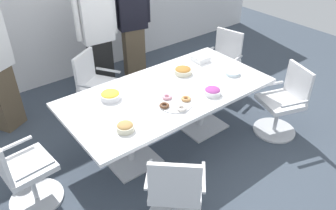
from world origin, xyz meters
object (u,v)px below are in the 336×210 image
(office_chair_4, at_px, (175,194))
(snack_bowl_chips_yellow, at_px, (110,95))
(person_standing_2, at_px, (132,23))
(office_chair_3, at_px, (23,173))
(snack_bowl_cookies, at_px, (125,127))
(snack_bowl_candy_mix, at_px, (212,91))
(office_chair_0, at_px, (283,105))
(donut_platter, at_px, (175,103))
(person_standing_1, at_px, (98,35))
(office_chair_2, at_px, (97,89))
(conference_table, at_px, (168,100))
(napkin_pile, at_px, (201,59))
(snack_bowl_pretzels, at_px, (183,71))
(plate_stack, at_px, (232,73))
(office_chair_1, at_px, (222,65))

(office_chair_4, xyz_separation_m, snack_bowl_chips_yellow, (0.10, 1.25, 0.39))
(person_standing_2, bearing_deg, office_chair_3, 46.54)
(snack_bowl_cookies, bearing_deg, office_chair_3, 154.91)
(snack_bowl_chips_yellow, distance_m, snack_bowl_candy_mix, 1.13)
(office_chair_0, height_order, donut_platter, office_chair_0)
(office_chair_0, distance_m, snack_bowl_candy_mix, 1.07)
(office_chair_3, xyz_separation_m, office_chair_4, (0.99, -1.10, 0.00))
(office_chair_4, height_order, donut_platter, office_chair_4)
(person_standing_1, height_order, snack_bowl_cookies, person_standing_1)
(office_chair_0, xyz_separation_m, office_chair_2, (-1.66, 1.79, 0.00))
(conference_table, relative_size, person_standing_1, 1.35)
(conference_table, xyz_separation_m, napkin_pile, (0.81, 0.33, 0.16))
(snack_bowl_pretzels, xyz_separation_m, plate_stack, (0.47, -0.39, -0.02))
(office_chair_2, xyz_separation_m, office_chair_3, (-1.32, -0.97, 0.00))
(plate_stack, bearing_deg, snack_bowl_pretzels, 140.48)
(donut_platter, bearing_deg, person_standing_1, 87.49)
(person_standing_1, xyz_separation_m, napkin_pile, (0.85, -1.23, -0.15))
(office_chair_3, distance_m, office_chair_4, 1.48)
(person_standing_2, bearing_deg, donut_platter, 80.86)
(office_chair_4, relative_size, plate_stack, 4.76)
(office_chair_1, bearing_deg, conference_table, 96.70)
(office_chair_1, xyz_separation_m, person_standing_1, (-1.52, 1.02, 0.53))
(conference_table, bearing_deg, office_chair_2, 109.38)
(office_chair_0, distance_m, office_chair_1, 1.27)
(office_chair_1, relative_size, snack_bowl_chips_yellow, 3.97)
(office_chair_0, bearing_deg, conference_table, 79.54)
(office_chair_1, bearing_deg, snack_bowl_chips_yellow, 84.45)
(office_chair_1, relative_size, office_chair_3, 1.00)
(office_chair_2, bearing_deg, office_chair_0, 100.25)
(office_chair_0, distance_m, office_chair_4, 2.00)
(office_chair_0, xyz_separation_m, office_chair_1, (0.20, 1.26, 0.00))
(person_standing_2, height_order, snack_bowl_candy_mix, person_standing_2)
(office_chair_1, height_order, person_standing_1, person_standing_1)
(office_chair_3, bearing_deg, snack_bowl_chips_yellow, 92.93)
(person_standing_2, xyz_separation_m, napkin_pile, (0.17, -1.39, -0.12))
(office_chair_0, relative_size, snack_bowl_candy_mix, 4.68)
(person_standing_2, relative_size, snack_bowl_chips_yellow, 7.61)
(snack_bowl_cookies, distance_m, snack_bowl_chips_yellow, 0.61)
(person_standing_2, bearing_deg, person_standing_1, 25.01)
(snack_bowl_pretzels, relative_size, snack_bowl_chips_yellow, 0.96)
(person_standing_1, xyz_separation_m, snack_bowl_chips_yellow, (-0.57, -1.31, -0.14))
(office_chair_0, relative_size, snack_bowl_chips_yellow, 3.97)
(office_chair_1, bearing_deg, person_standing_2, 21.70)
(office_chair_2, xyz_separation_m, person_standing_1, (0.34, 0.49, 0.53))
(napkin_pile, bearing_deg, snack_bowl_pretzels, -163.16)
(office_chair_2, bearing_deg, snack_bowl_cookies, 41.46)
(office_chair_2, xyz_separation_m, snack_bowl_pretzels, (0.77, -0.87, 0.39))
(conference_table, relative_size, napkin_pile, 12.42)
(office_chair_2, bearing_deg, office_chair_3, 3.78)
(office_chair_2, bearing_deg, snack_bowl_candy_mix, 83.87)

